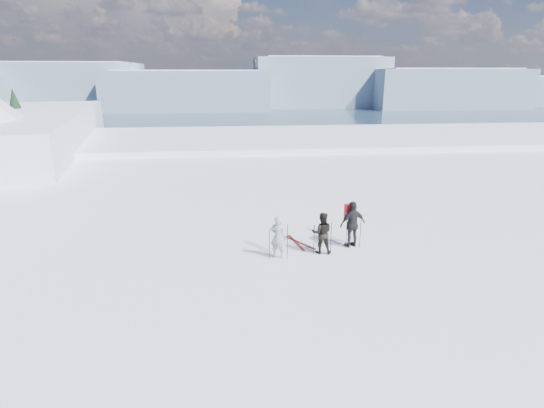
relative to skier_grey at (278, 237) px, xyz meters
The scene contains 8 objects.
lake_basin 28.62m from the skier_grey, 87.27° to the left, with size 820.00×820.00×71.62m.
far_mountain_range 453.56m from the skier_grey, 86.09° to the left, with size 770.00×110.00×53.00m.
skier_grey is the anchor object (origin of this frame).
skier_dark 1.68m from the skier_grey, ahead, with size 0.76×0.60×1.57m, color black.
skier_pack 3.03m from the skier_grey, 13.64° to the left, with size 1.07×0.44×1.82m, color black.
backpack 3.29m from the skier_grey, 18.37° to the left, with size 0.39×0.22×0.50m, color red.
ski_poles 1.56m from the skier_grey, ahead, with size 3.58×0.77×1.31m.
skis_loose 1.76m from the skier_grey, 53.14° to the left, with size 1.02×1.68×0.03m.
Camera 1 is at (-3.02, -11.70, 6.43)m, focal length 28.00 mm.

